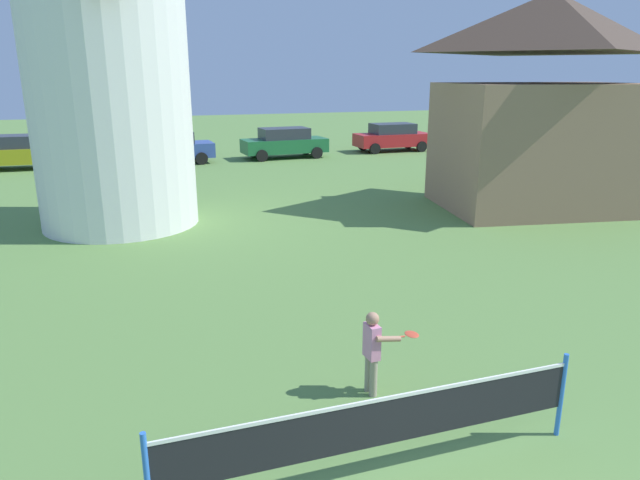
# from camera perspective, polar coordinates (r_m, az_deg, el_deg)

# --- Properties ---
(tennis_net) EXTENTS (4.90, 0.06, 1.10)m
(tennis_net) POSITION_cam_1_polar(r_m,az_deg,el_deg) (6.53, 5.93, -17.61)
(tennis_net) COLOR blue
(tennis_net) RESTS_ON ground_plane
(player_far) EXTENTS (0.73, 0.46, 1.22)m
(player_far) POSITION_cam_1_polar(r_m,az_deg,el_deg) (8.03, 5.32, -10.62)
(player_far) COLOR #9E937F
(player_far) RESTS_ON ground_plane
(parked_car_mustard) EXTENTS (4.55, 2.06, 1.56)m
(parked_car_mustard) POSITION_cam_1_polar(r_m,az_deg,el_deg) (30.19, -27.26, 7.81)
(parked_car_mustard) COLOR #999919
(parked_car_mustard) RESTS_ON ground_plane
(parked_car_blue) EXTENTS (4.48, 2.05, 1.56)m
(parked_car_blue) POSITION_cam_1_polar(r_m,az_deg,el_deg) (29.40, -14.92, 8.87)
(parked_car_blue) COLOR #334C99
(parked_car_blue) RESTS_ON ground_plane
(parked_car_green) EXTENTS (4.46, 2.07, 1.56)m
(parked_car_green) POSITION_cam_1_polar(r_m,az_deg,el_deg) (30.54, -3.55, 9.64)
(parked_car_green) COLOR #1E6638
(parked_car_green) RESTS_ON ground_plane
(parked_car_red) EXTENTS (4.24, 1.88, 1.56)m
(parked_car_red) POSITION_cam_1_polar(r_m,az_deg,el_deg) (33.44, 7.19, 10.11)
(parked_car_red) COLOR red
(parked_car_red) RESTS_ON ground_plane
(chapel) EXTENTS (6.99, 5.61, 7.60)m
(chapel) POSITION_cam_1_polar(r_m,az_deg,el_deg) (20.06, 21.22, 12.24)
(chapel) COLOR #937056
(chapel) RESTS_ON ground_plane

